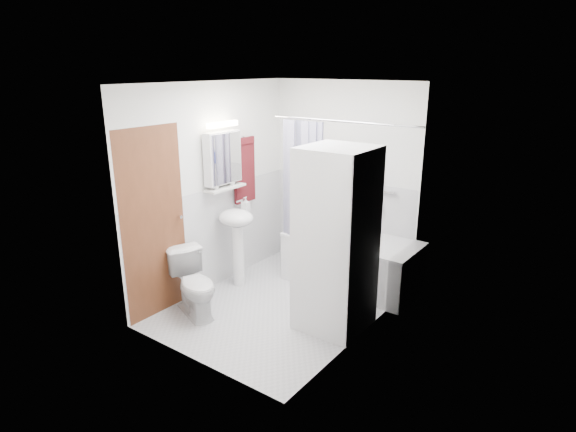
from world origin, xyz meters
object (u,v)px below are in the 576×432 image
Objects in this scene: sink at (237,230)px; toilet at (195,285)px; washer_dryer at (336,240)px; bathtub at (351,259)px.

toilet is (0.12, -0.81, -0.37)m from sink.
toilet is at bearing -153.58° from washer_dryer.
bathtub is at bearing -10.53° from toilet.
sink is at bearing 173.81° from washer_dryer.
sink is at bearing 29.56° from toilet.
washer_dryer reaches higher than bathtub.
washer_dryer is at bearing -41.41° from toilet.
bathtub is 1.42m from sink.
sink is 0.56× the size of washer_dryer.
bathtub is 1.53× the size of sink.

